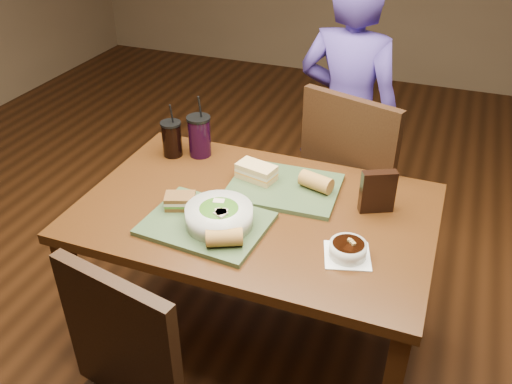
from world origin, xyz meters
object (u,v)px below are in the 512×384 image
at_px(chair_far, 348,182).
at_px(sandwich_near, 180,201).
at_px(soup_bowl, 348,249).
at_px(cup_cola, 172,139).
at_px(salad_bowl, 219,215).
at_px(tray_far, 284,187).
at_px(baguette_far, 316,182).
at_px(cup_berry, 199,136).
at_px(dining_table, 256,227).
at_px(baguette_near, 224,237).
at_px(chip_bag, 378,192).
at_px(tray_near, 206,224).
at_px(sandwich_far, 256,172).
at_px(diner, 347,116).

bearing_deg(chair_far, sandwich_near, -124.05).
relative_size(soup_bowl, cup_cola, 0.77).
bearing_deg(salad_bowl, tray_far, 68.05).
bearing_deg(baguette_far, cup_berry, 167.72).
xyz_separation_m(dining_table, soup_bowl, (0.38, -0.16, 0.12)).
distance_m(baguette_near, chip_bag, 0.59).
height_order(baguette_near, baguette_far, baguette_far).
xyz_separation_m(tray_far, soup_bowl, (0.32, -0.31, 0.02)).
relative_size(tray_near, soup_bowl, 2.28).
bearing_deg(sandwich_far, diner, 76.45).
xyz_separation_m(salad_bowl, soup_bowl, (0.45, 0.01, -0.03)).
bearing_deg(baguette_far, chair_far, 82.76).
height_order(tray_far, chip_bag, chip_bag).
height_order(tray_near, sandwich_near, sandwich_near).
distance_m(diner, sandwich_near, 1.15).
xyz_separation_m(dining_table, chair_far, (0.23, 0.60, -0.09)).
relative_size(dining_table, baguette_near, 10.74).
bearing_deg(sandwich_near, sandwich_far, 57.01).
distance_m(chair_far, baguette_far, 0.48).
xyz_separation_m(diner, soup_bowl, (0.25, -1.12, 0.05)).
bearing_deg(baguette_near, dining_table, 87.67).
bearing_deg(diner, chair_far, 113.82).
bearing_deg(cup_berry, tray_near, -61.96).
relative_size(sandwich_far, baguette_far, 1.32).
bearing_deg(tray_near, tray_far, 61.10).
relative_size(salad_bowl, sandwich_near, 1.84).
bearing_deg(diner, baguette_near, 91.60).
height_order(dining_table, salad_bowl, salad_bowl).
distance_m(salad_bowl, cup_cola, 0.59).
bearing_deg(soup_bowl, sandwich_far, 143.68).
xyz_separation_m(sandwich_near, baguette_near, (0.24, -0.15, 0.00)).
distance_m(tray_near, salad_bowl, 0.07).
bearing_deg(chip_bag, cup_cola, 146.42).
relative_size(diner, sandwich_near, 11.40).
xyz_separation_m(baguette_near, baguette_far, (0.19, 0.44, 0.00)).
height_order(soup_bowl, baguette_far, baguette_far).
distance_m(dining_table, cup_berry, 0.51).
bearing_deg(salad_bowl, baguette_near, -57.75).
relative_size(sandwich_near, cup_berry, 0.46).
xyz_separation_m(salad_bowl, sandwich_far, (0.01, 0.34, -0.01)).
xyz_separation_m(baguette_near, cup_berry, (-0.36, 0.56, 0.04)).
distance_m(dining_table, chip_bag, 0.47).
xyz_separation_m(chair_far, sandwich_near, (-0.48, -0.71, 0.22)).
relative_size(chair_far, baguette_far, 8.09).
distance_m(chair_far, chip_bag, 0.55).
relative_size(salad_bowl, chip_bag, 1.43).
distance_m(sandwich_near, cup_berry, 0.44).
relative_size(dining_table, salad_bowl, 5.54).
height_order(salad_bowl, soup_bowl, salad_bowl).
bearing_deg(salad_bowl, tray_near, -175.34).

